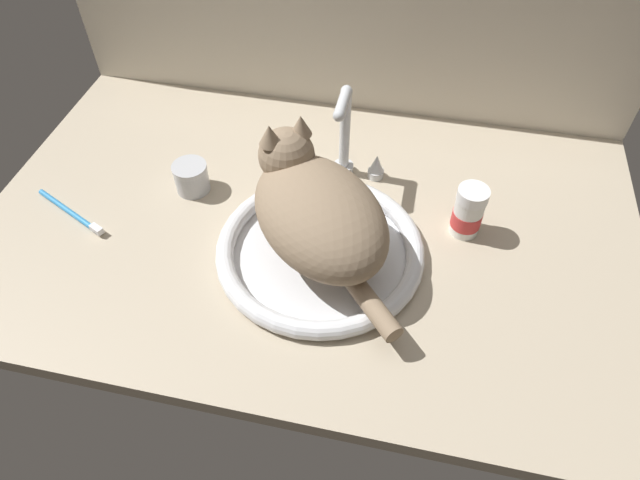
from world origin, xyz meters
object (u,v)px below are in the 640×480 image
Objects in this scene: sink_basin at (320,250)px; metal_jar at (191,177)px; cat at (315,208)px; toothbrush at (72,213)px; faucet at (344,143)px; pill_bottle at (468,213)px.

metal_jar is (-27.69, 11.31, 1.55)cm from sink_basin.
metal_jar is at bearing 159.34° from cat.
cat is 2.01× the size of toothbrush.
toothbrush is at bearing -179.67° from sink_basin.
faucet is at bearing 20.38° from metal_jar.
metal_jar is 0.65× the size of pill_bottle.
cat reaches higher than pill_bottle.
toothbrush is at bearing -178.04° from cat.
sink_basin is 26.97cm from pill_bottle.
metal_jar is 52.06cm from pill_bottle.
pill_bottle is (24.33, 11.16, 3.30)cm from sink_basin.
pill_bottle is at bearing 21.12° from cat.
sink_basin is 5.45× the size of metal_jar.
sink_basin is 1.04× the size of cat.
faucet is 1.16× the size of toothbrush.
metal_jar is 22.93cm from toothbrush.
metal_jar is (-26.52, 10.00, -7.37)cm from cat.
cat reaches higher than toothbrush.
metal_jar reaches higher than toothbrush.
cat is at bearing -93.30° from faucet.
faucet is at bearing 156.79° from pill_bottle.
metal_jar is (-27.69, -10.29, -4.87)cm from faucet.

